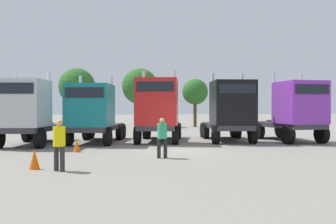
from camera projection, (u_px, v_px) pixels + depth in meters
name	position (u px, v px, depth m)	size (l,w,h in m)	color
ground	(180.00, 151.00, 17.57)	(200.00, 200.00, 0.00)	gray
semi_truck_silver	(28.00, 112.00, 19.64)	(3.56, 6.46, 4.22)	#333338
semi_truck_teal	(93.00, 113.00, 20.94)	(3.72, 6.42, 4.06)	#333338
semi_truck_red	(158.00, 110.00, 21.69)	(3.86, 6.46, 4.43)	#333338
semi_truck_black	(230.00, 111.00, 22.01)	(3.20, 6.23, 4.33)	#333338
semi_truck_purple	(294.00, 111.00, 22.07)	(2.74, 6.19, 4.30)	#333338
visitor_in_hivis	(59.00, 141.00, 11.85)	(0.56, 0.56, 1.72)	#2D2D2D
visitor_with_camera	(162.00, 135.00, 14.96)	(0.45, 0.44, 1.69)	black
traffic_cone_near	(77.00, 146.00, 17.01)	(0.36, 0.36, 0.58)	#F2590C
traffic_cone_mid	(34.00, 159.00, 12.23)	(0.36, 0.36, 0.70)	#F2590C
oak_far_left	(77.00, 86.00, 39.74)	(4.05, 4.05, 6.55)	#4C3823
oak_far_centre	(140.00, 86.00, 39.54)	(3.98, 3.98, 6.51)	#4C3823
oak_far_right	(195.00, 92.00, 39.72)	(2.88, 2.88, 5.36)	#4C3823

